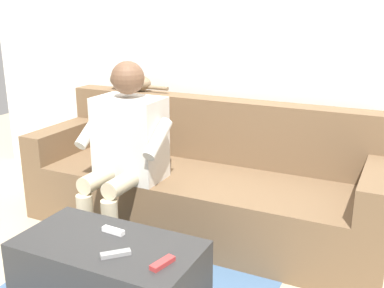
% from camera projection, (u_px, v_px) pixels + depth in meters
% --- Properties ---
extents(ground_plane, '(8.00, 8.00, 0.00)m').
position_uv_depth(ground_plane, '(149.00, 278.00, 2.61)').
color(ground_plane, tan).
extents(back_wall, '(4.67, 0.06, 2.49)m').
position_uv_depth(back_wall, '(233.00, 41.00, 3.33)').
color(back_wall, silver).
rests_on(back_wall, ground).
extents(couch, '(2.42, 0.81, 0.86)m').
position_uv_depth(couch, '(203.00, 185.00, 3.16)').
color(couch, brown).
rests_on(couch, ground).
extents(coffee_table, '(0.90, 0.47, 0.41)m').
position_uv_depth(coffee_table, '(110.00, 280.00, 2.24)').
color(coffee_table, '#2D2D2D').
rests_on(coffee_table, ground).
extents(person_solo_seated, '(0.58, 0.57, 1.17)m').
position_uv_depth(person_solo_seated, '(126.00, 144.00, 2.89)').
color(person_solo_seated, beige).
rests_on(person_solo_seated, ground).
extents(cat_on_backrest, '(0.51, 0.14, 0.14)m').
position_uv_depth(cat_on_backrest, '(131.00, 82.00, 3.51)').
color(cat_on_backrest, '#756047').
rests_on(cat_on_backrest, couch).
extents(remote_white, '(0.12, 0.04, 0.02)m').
position_uv_depth(remote_white, '(113.00, 231.00, 2.27)').
color(remote_white, white).
rests_on(remote_white, coffee_table).
extents(remote_red, '(0.07, 0.13, 0.02)m').
position_uv_depth(remote_red, '(163.00, 263.00, 1.98)').
color(remote_red, '#B73333').
rests_on(remote_red, coffee_table).
extents(remote_gray, '(0.12, 0.12, 0.02)m').
position_uv_depth(remote_gray, '(116.00, 254.00, 2.06)').
color(remote_gray, gray).
rests_on(remote_gray, coffee_table).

